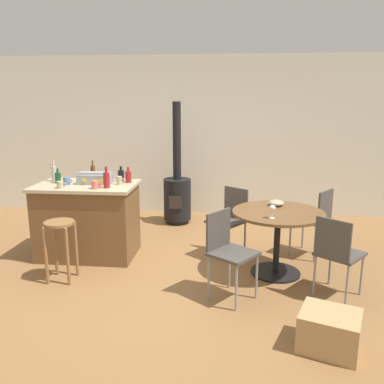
# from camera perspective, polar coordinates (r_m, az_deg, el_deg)

# --- Properties ---
(ground_plane) EXTENTS (8.80, 8.80, 0.00)m
(ground_plane) POSITION_cam_1_polar(r_m,az_deg,el_deg) (4.72, -5.78, -11.61)
(ground_plane) COLOR olive
(back_wall) EXTENTS (8.00, 0.10, 2.70)m
(back_wall) POSITION_cam_1_polar(r_m,az_deg,el_deg) (7.03, -1.62, 7.97)
(back_wall) COLOR silver
(back_wall) RESTS_ON ground_plane
(kitchen_island) EXTENTS (1.24, 0.79, 0.93)m
(kitchen_island) POSITION_cam_1_polar(r_m,az_deg,el_deg) (5.27, -14.60, -3.87)
(kitchen_island) COLOR brown
(kitchen_island) RESTS_ON ground_plane
(wooden_stool) EXTENTS (0.32, 0.32, 0.68)m
(wooden_stool) POSITION_cam_1_polar(r_m,az_deg,el_deg) (4.63, -18.22, -6.25)
(wooden_stool) COLOR olive
(wooden_stool) RESTS_ON ground_plane
(dining_table) EXTENTS (1.03, 1.03, 0.74)m
(dining_table) POSITION_cam_1_polar(r_m,az_deg,el_deg) (4.63, 12.08, -4.78)
(dining_table) COLOR black
(dining_table) RESTS_ON ground_plane
(folding_chair_near) EXTENTS (0.56, 0.56, 0.88)m
(folding_chair_near) POSITION_cam_1_polar(r_m,az_deg,el_deg) (4.03, 5.09, -7.87)
(folding_chair_near) COLOR #47423D
(folding_chair_near) RESTS_ON ground_plane
(folding_chair_far) EXTENTS (0.56, 0.56, 0.85)m
(folding_chair_far) POSITION_cam_1_polar(r_m,az_deg,el_deg) (4.26, 19.93, -7.88)
(folding_chair_far) COLOR #47423D
(folding_chair_far) RESTS_ON ground_plane
(folding_chair_left) EXTENTS (0.56, 0.56, 0.88)m
(folding_chair_left) POSITION_cam_1_polar(r_m,az_deg,el_deg) (5.28, 17.14, -3.37)
(folding_chair_left) COLOR #47423D
(folding_chair_left) RESTS_ON ground_plane
(folding_chair_right) EXTENTS (0.56, 0.56, 0.87)m
(folding_chair_right) POSITION_cam_1_polar(r_m,az_deg,el_deg) (5.10, 5.41, -3.48)
(folding_chair_right) COLOR #47423D
(folding_chair_right) RESTS_ON ground_plane
(wood_stove) EXTENTS (0.44, 0.45, 1.94)m
(wood_stove) POSITION_cam_1_polar(r_m,az_deg,el_deg) (6.47, -2.10, -0.14)
(wood_stove) COLOR black
(wood_stove) RESTS_ON ground_plane
(toolbox) EXTENTS (0.42, 0.22, 0.15)m
(toolbox) POSITION_cam_1_polar(r_m,az_deg,el_deg) (5.15, -13.59, 1.91)
(toolbox) COLOR gray
(toolbox) RESTS_ON kitchen_island
(bottle_0) EXTENTS (0.08, 0.08, 0.19)m
(bottle_0) POSITION_cam_1_polar(r_m,az_deg,el_deg) (5.26, -10.05, 2.37)
(bottle_0) COLOR black
(bottle_0) RESTS_ON kitchen_island
(bottle_1) EXTENTS (0.08, 0.08, 0.26)m
(bottle_1) POSITION_cam_1_polar(r_m,az_deg,el_deg) (4.87, -12.05, 1.73)
(bottle_1) COLOR maroon
(bottle_1) RESTS_ON kitchen_island
(bottle_2) EXTENTS (0.06, 0.06, 0.26)m
(bottle_2) POSITION_cam_1_polar(r_m,az_deg,el_deg) (5.40, -13.89, 2.73)
(bottle_2) COLOR #603314
(bottle_2) RESTS_ON kitchen_island
(bottle_3) EXTENTS (0.07, 0.07, 0.19)m
(bottle_3) POSITION_cam_1_polar(r_m,az_deg,el_deg) (5.32, -18.52, 1.98)
(bottle_3) COLOR #194C23
(bottle_3) RESTS_ON kitchen_island
(bottle_4) EXTENTS (0.06, 0.06, 0.27)m
(bottle_4) POSITION_cam_1_polar(r_m,az_deg,el_deg) (5.45, -19.02, 2.51)
(bottle_4) COLOR #B7B2AD
(bottle_4) RESTS_ON kitchen_island
(bottle_5) EXTENTS (0.08, 0.08, 0.20)m
(bottle_5) POSITION_cam_1_polar(r_m,az_deg,el_deg) (5.14, -9.04, 2.18)
(bottle_5) COLOR maroon
(bottle_5) RESTS_ON kitchen_island
(cup_0) EXTENTS (0.12, 0.08, 0.09)m
(cup_0) POSITION_cam_1_polar(r_m,az_deg,el_deg) (5.19, -17.39, 1.50)
(cup_0) COLOR #4C7099
(cup_0) RESTS_ON kitchen_island
(cup_1) EXTENTS (0.11, 0.07, 0.10)m
(cup_1) POSITION_cam_1_polar(r_m,az_deg,el_deg) (5.04, -10.28, 1.63)
(cup_1) COLOR tan
(cup_1) RESTS_ON kitchen_island
(cup_2) EXTENTS (0.11, 0.08, 0.08)m
(cup_2) POSITION_cam_1_polar(r_m,az_deg,el_deg) (5.01, -18.22, 1.00)
(cup_2) COLOR tan
(cup_2) RESTS_ON kitchen_island
(cup_3) EXTENTS (0.12, 0.09, 0.10)m
(cup_3) POSITION_cam_1_polar(r_m,az_deg,el_deg) (4.86, -13.62, 1.02)
(cup_3) COLOR #DB6651
(cup_3) RESTS_ON kitchen_island
(wine_glass) EXTENTS (0.07, 0.07, 0.14)m
(wine_glass) POSITION_cam_1_polar(r_m,az_deg,el_deg) (4.28, 11.37, -2.32)
(wine_glass) COLOR silver
(wine_glass) RESTS_ON dining_table
(serving_bowl) EXTENTS (0.18, 0.18, 0.07)m
(serving_bowl) POSITION_cam_1_polar(r_m,az_deg,el_deg) (4.81, 11.90, -1.52)
(serving_bowl) COLOR tan
(serving_bowl) RESTS_ON dining_table
(cardboard_box) EXTENTS (0.57, 0.53, 0.31)m
(cardboard_box) POSITION_cam_1_polar(r_m,az_deg,el_deg) (3.56, 18.96, -18.17)
(cardboard_box) COLOR tan
(cardboard_box) RESTS_ON ground_plane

